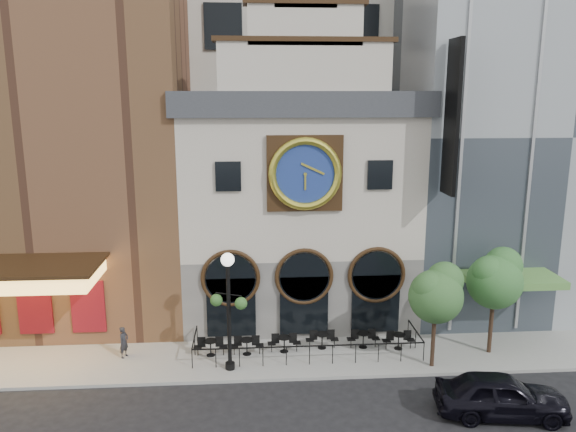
{
  "coord_description": "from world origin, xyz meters",
  "views": [
    {
      "loc": [
        -2.6,
        -22.2,
        12.33
      ],
      "look_at": [
        -0.65,
        6.0,
        6.04
      ],
      "focal_mm": 35.0,
      "sensor_mm": 36.0,
      "label": 1
    }
  ],
  "objects_px": {
    "bistro_1": "(247,345)",
    "car_right": "(501,395)",
    "pedestrian": "(124,342)",
    "bistro_4": "(363,338)",
    "tree_left": "(437,292)",
    "bistro_3": "(322,339)",
    "bistro_0": "(211,346)",
    "bistro_2": "(284,343)",
    "bistro_5": "(399,340)",
    "tree_right": "(496,277)",
    "lamppost": "(228,298)"
  },
  "relations": [
    {
      "from": "bistro_0",
      "to": "bistro_3",
      "type": "relative_size",
      "value": 1.0
    },
    {
      "from": "bistro_1",
      "to": "car_right",
      "type": "relative_size",
      "value": 0.32
    },
    {
      "from": "bistro_0",
      "to": "lamppost",
      "type": "relative_size",
      "value": 0.29
    },
    {
      "from": "bistro_2",
      "to": "tree_left",
      "type": "distance_m",
      "value": 7.54
    },
    {
      "from": "lamppost",
      "to": "pedestrian",
      "type": "bearing_deg",
      "value": -173.73
    },
    {
      "from": "bistro_4",
      "to": "car_right",
      "type": "distance_m",
      "value": 7.27
    },
    {
      "from": "bistro_0",
      "to": "car_right",
      "type": "xyz_separation_m",
      "value": [
        11.54,
        -5.56,
        0.24
      ]
    },
    {
      "from": "bistro_5",
      "to": "tree_left",
      "type": "xyz_separation_m",
      "value": [
        1.12,
        -1.74,
        3.06
      ]
    },
    {
      "from": "bistro_4",
      "to": "tree_right",
      "type": "distance_m",
      "value": 6.85
    },
    {
      "from": "bistro_2",
      "to": "bistro_3",
      "type": "height_order",
      "value": "same"
    },
    {
      "from": "pedestrian",
      "to": "bistro_1",
      "type": "bearing_deg",
      "value": -64.69
    },
    {
      "from": "bistro_1",
      "to": "bistro_4",
      "type": "relative_size",
      "value": 1.0
    },
    {
      "from": "pedestrian",
      "to": "lamppost",
      "type": "relative_size",
      "value": 0.28
    },
    {
      "from": "tree_right",
      "to": "bistro_4",
      "type": "bearing_deg",
      "value": 171.84
    },
    {
      "from": "bistro_3",
      "to": "lamppost",
      "type": "xyz_separation_m",
      "value": [
        -4.38,
        -1.77,
        2.88
      ]
    },
    {
      "from": "tree_right",
      "to": "lamppost",
      "type": "bearing_deg",
      "value": -175.97
    },
    {
      "from": "car_right",
      "to": "tree_right",
      "type": "relative_size",
      "value": 0.98
    },
    {
      "from": "bistro_2",
      "to": "car_right",
      "type": "height_order",
      "value": "car_right"
    },
    {
      "from": "bistro_4",
      "to": "pedestrian",
      "type": "bearing_deg",
      "value": -178.91
    },
    {
      "from": "bistro_5",
      "to": "tree_left",
      "type": "height_order",
      "value": "tree_left"
    },
    {
      "from": "pedestrian",
      "to": "tree_left",
      "type": "bearing_deg",
      "value": -70.5
    },
    {
      "from": "bistro_1",
      "to": "pedestrian",
      "type": "bearing_deg",
      "value": 178.58
    },
    {
      "from": "bistro_2",
      "to": "tree_right",
      "type": "relative_size",
      "value": 0.31
    },
    {
      "from": "bistro_4",
      "to": "bistro_3",
      "type": "bearing_deg",
      "value": 178.59
    },
    {
      "from": "tree_left",
      "to": "bistro_0",
      "type": "bearing_deg",
      "value": 170.76
    },
    {
      "from": "bistro_0",
      "to": "bistro_1",
      "type": "distance_m",
      "value": 1.7
    },
    {
      "from": "bistro_0",
      "to": "bistro_1",
      "type": "xyz_separation_m",
      "value": [
        1.7,
        0.01,
        0.0
      ]
    },
    {
      "from": "bistro_3",
      "to": "car_right",
      "type": "bearing_deg",
      "value": -43.88
    },
    {
      "from": "lamppost",
      "to": "tree_right",
      "type": "bearing_deg",
      "value": 27.13
    },
    {
      "from": "lamppost",
      "to": "tree_right",
      "type": "distance_m",
      "value": 12.38
    },
    {
      "from": "car_right",
      "to": "bistro_2",
      "type": "bearing_deg",
      "value": 62.39
    },
    {
      "from": "car_right",
      "to": "pedestrian",
      "type": "distance_m",
      "value": 16.58
    },
    {
      "from": "bistro_3",
      "to": "pedestrian",
      "type": "distance_m",
      "value": 9.37
    },
    {
      "from": "bistro_5",
      "to": "pedestrian",
      "type": "xyz_separation_m",
      "value": [
        -13.03,
        0.06,
        0.28
      ]
    },
    {
      "from": "bistro_0",
      "to": "tree_left",
      "type": "xyz_separation_m",
      "value": [
        10.13,
        -1.65,
        3.06
      ]
    },
    {
      "from": "bistro_1",
      "to": "lamppost",
      "type": "bearing_deg",
      "value": -118.83
    },
    {
      "from": "tree_left",
      "to": "bistro_4",
      "type": "bearing_deg",
      "value": 144.23
    },
    {
      "from": "bistro_2",
      "to": "bistro_5",
      "type": "xyz_separation_m",
      "value": [
        5.53,
        -0.07,
        0.0
      ]
    },
    {
      "from": "bistro_0",
      "to": "bistro_3",
      "type": "distance_m",
      "value": 5.35
    },
    {
      "from": "bistro_0",
      "to": "bistro_2",
      "type": "distance_m",
      "value": 3.49
    },
    {
      "from": "bistro_3",
      "to": "pedestrian",
      "type": "bearing_deg",
      "value": -178.37
    },
    {
      "from": "pedestrian",
      "to": "car_right",
      "type": "bearing_deg",
      "value": -83.4
    },
    {
      "from": "tree_left",
      "to": "bistro_1",
      "type": "bearing_deg",
      "value": 168.9
    },
    {
      "from": "bistro_2",
      "to": "pedestrian",
      "type": "xyz_separation_m",
      "value": [
        -7.51,
        -0.01,
        0.28
      ]
    },
    {
      "from": "bistro_1",
      "to": "tree_left",
      "type": "distance_m",
      "value": 9.12
    },
    {
      "from": "bistro_2",
      "to": "bistro_3",
      "type": "xyz_separation_m",
      "value": [
        1.85,
        0.26,
        0.0
      ]
    },
    {
      "from": "bistro_0",
      "to": "bistro_2",
      "type": "height_order",
      "value": "same"
    },
    {
      "from": "tree_left",
      "to": "bistro_5",
      "type": "bearing_deg",
      "value": 122.94
    },
    {
      "from": "bistro_4",
      "to": "pedestrian",
      "type": "distance_m",
      "value": 11.37
    },
    {
      "from": "bistro_1",
      "to": "car_right",
      "type": "distance_m",
      "value": 11.31
    }
  ]
}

